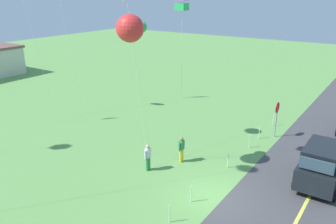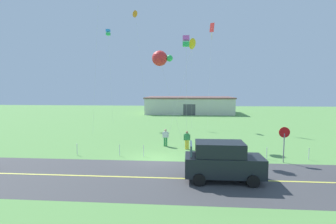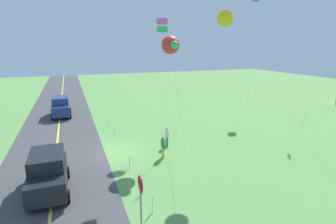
# 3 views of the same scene
# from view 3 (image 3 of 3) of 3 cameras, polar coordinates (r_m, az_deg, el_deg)

# --- Properties ---
(ground_plane) EXTENTS (120.00, 120.00, 0.10)m
(ground_plane) POSITION_cam_3_polar(r_m,az_deg,el_deg) (20.88, -12.02, -8.75)
(ground_plane) COLOR #60994C
(asphalt_road) EXTENTS (120.00, 7.00, 0.00)m
(asphalt_road) POSITION_cam_3_polar(r_m,az_deg,el_deg) (20.76, -23.14, -9.61)
(asphalt_road) COLOR #424244
(asphalt_road) RESTS_ON ground
(road_centre_stripe) EXTENTS (120.00, 0.16, 0.00)m
(road_centre_stripe) POSITION_cam_3_polar(r_m,az_deg,el_deg) (20.75, -23.15, -9.60)
(road_centre_stripe) COLOR #E5E04C
(road_centre_stripe) RESTS_ON asphalt_road
(car_suv_foreground) EXTENTS (4.40, 2.12, 2.24)m
(car_suv_foreground) POSITION_cam_3_polar(r_m,az_deg,el_deg) (16.37, -24.53, -11.76)
(car_suv_foreground) COLOR black
(car_suv_foreground) RESTS_ON ground
(car_parked_west_far) EXTENTS (4.40, 2.12, 2.24)m
(car_parked_west_far) POSITION_cam_3_polar(r_m,az_deg,el_deg) (32.99, -22.16, 1.13)
(car_parked_west_far) COLOR navy
(car_parked_west_far) RESTS_ON ground
(stop_sign) EXTENTS (0.76, 0.08, 2.56)m
(stop_sign) POSITION_cam_3_polar(r_m,az_deg,el_deg) (11.97, -5.95, -16.83)
(stop_sign) COLOR gray
(stop_sign) RESTS_ON ground
(person_adult_near) EXTENTS (0.58, 0.22, 1.60)m
(person_adult_near) POSITION_cam_3_polar(r_m,az_deg,el_deg) (21.30, -0.25, -5.33)
(person_adult_near) COLOR #338C4C
(person_adult_near) RESTS_ON ground
(person_adult_companion) EXTENTS (0.58, 0.22, 1.60)m
(person_adult_companion) POSITION_cam_3_polar(r_m,az_deg,el_deg) (19.24, -1.10, -7.50)
(person_adult_companion) COLOR yellow
(person_adult_companion) RESTS_ON ground
(kite_red_low) EXTENTS (2.97, 3.89, 10.31)m
(kite_red_low) POSITION_cam_3_polar(r_m,az_deg,el_deg) (19.42, 12.17, 19.03)
(kite_red_low) COLOR silver
(kite_red_low) RESTS_ON ground
(kite_blue_mid) EXTENTS (0.56, 0.56, 9.68)m
(kite_blue_mid) POSITION_cam_3_polar(r_m,az_deg,el_deg) (18.08, -1.31, 18.15)
(kite_blue_mid) COLOR silver
(kite_blue_mid) RESTS_ON ground
(kite_purple_back) EXTENTS (2.87, 1.40, 8.72)m
(kite_purple_back) POSITION_cam_3_polar(r_m,az_deg,el_deg) (20.75, 0.58, 14.29)
(kite_purple_back) COLOR silver
(kite_purple_back) RESTS_ON ground
(fence_post_0) EXTENTS (0.05, 0.05, 0.90)m
(fence_post_0) POSITION_cam_3_polar(r_m,az_deg,el_deg) (26.85, -12.70, -2.49)
(fence_post_0) COLOR silver
(fence_post_0) RESTS_ON ground
(fence_post_1) EXTENTS (0.05, 0.05, 0.90)m
(fence_post_1) POSITION_cam_3_polar(r_m,az_deg,el_deg) (23.60, -11.52, -4.73)
(fence_post_1) COLOR silver
(fence_post_1) RESTS_ON ground
(fence_post_2) EXTENTS (0.05, 0.05, 0.90)m
(fence_post_2) POSITION_cam_3_polar(r_m,az_deg,el_deg) (21.81, -10.70, -6.27)
(fence_post_2) COLOR silver
(fence_post_2) RESTS_ON ground
(fence_post_3) EXTENTS (0.05, 0.05, 0.90)m
(fence_post_3) POSITION_cam_3_polar(r_m,az_deg,el_deg) (18.00, -8.33, -10.67)
(fence_post_3) COLOR silver
(fence_post_3) RESTS_ON ground
(fence_post_4) EXTENTS (0.05, 0.05, 0.90)m
(fence_post_4) POSITION_cam_3_polar(r_m,az_deg,el_deg) (15.12, -5.52, -15.68)
(fence_post_4) COLOR silver
(fence_post_4) RESTS_ON ground
(fence_post_5) EXTENTS (0.05, 0.05, 0.90)m
(fence_post_5) POSITION_cam_3_polar(r_m,az_deg,el_deg) (13.62, -3.41, -19.28)
(fence_post_5) COLOR silver
(fence_post_5) RESTS_ON ground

